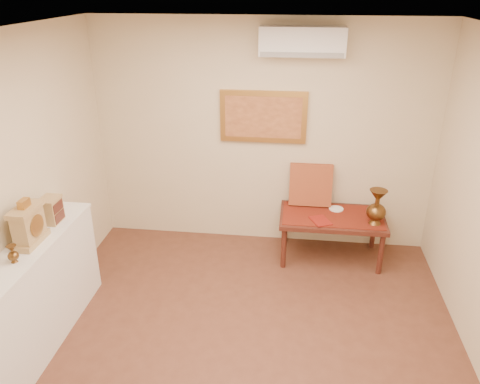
% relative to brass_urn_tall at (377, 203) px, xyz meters
% --- Properties ---
extents(floor, '(4.50, 4.50, 0.00)m').
position_rel_brass_urn_tall_xyz_m(floor, '(-1.31, -1.74, -0.80)').
color(floor, brown).
rests_on(floor, ground).
extents(ceiling, '(4.50, 4.50, 0.00)m').
position_rel_brass_urn_tall_xyz_m(ceiling, '(-1.31, -1.74, 1.90)').
color(ceiling, white).
rests_on(ceiling, ground).
extents(wall_back, '(4.00, 0.02, 2.70)m').
position_rel_brass_urn_tall_xyz_m(wall_back, '(-1.31, 0.51, 0.55)').
color(wall_back, beige).
rests_on(wall_back, ground).
extents(brass_urn_small, '(0.09, 0.09, 0.20)m').
position_rel_brass_urn_tall_xyz_m(brass_urn_small, '(-3.11, -1.83, 0.28)').
color(brass_urn_small, brown).
rests_on(brass_urn_small, display_ledge).
extents(table_cloth, '(1.14, 0.59, 0.01)m').
position_rel_brass_urn_tall_xyz_m(table_cloth, '(-0.46, 0.14, -0.25)').
color(table_cloth, maroon).
rests_on(table_cloth, low_table).
extents(brass_urn_tall, '(0.22, 0.22, 0.49)m').
position_rel_brass_urn_tall_xyz_m(brass_urn_tall, '(0.00, 0.00, 0.00)').
color(brass_urn_tall, brown).
rests_on(brass_urn_tall, table_cloth).
extents(plate, '(0.17, 0.17, 0.01)m').
position_rel_brass_urn_tall_xyz_m(plate, '(-0.40, 0.30, -0.24)').
color(plate, white).
rests_on(plate, table_cloth).
extents(menu, '(0.27, 0.30, 0.01)m').
position_rel_brass_urn_tall_xyz_m(menu, '(-0.60, -0.03, -0.24)').
color(menu, maroon).
rests_on(menu, table_cloth).
extents(cushion, '(0.50, 0.20, 0.51)m').
position_rel_brass_urn_tall_xyz_m(cushion, '(-0.72, 0.41, 0.01)').
color(cushion, maroon).
rests_on(cushion, table_cloth).
extents(display_ledge, '(0.37, 2.02, 0.98)m').
position_rel_brass_urn_tall_xyz_m(display_ledge, '(-3.13, -1.74, -0.31)').
color(display_ledge, silver).
rests_on(display_ledge, floor).
extents(mantel_clock, '(0.17, 0.36, 0.41)m').
position_rel_brass_urn_tall_xyz_m(mantel_clock, '(-3.12, -1.53, 0.35)').
color(mantel_clock, tan).
rests_on(mantel_clock, display_ledge).
extents(wooden_chest, '(0.16, 0.21, 0.24)m').
position_rel_brass_urn_tall_xyz_m(wooden_chest, '(-3.13, -1.15, 0.30)').
color(wooden_chest, tan).
rests_on(wooden_chest, display_ledge).
extents(low_table, '(1.20, 0.70, 0.55)m').
position_rel_brass_urn_tall_xyz_m(low_table, '(-0.46, 0.14, -0.32)').
color(low_table, '#4B1F16').
rests_on(low_table, floor).
extents(painting, '(1.00, 0.06, 0.60)m').
position_rel_brass_urn_tall_xyz_m(painting, '(-1.31, 0.49, 0.80)').
color(painting, '#B27F39').
rests_on(painting, wall_back).
extents(ac_unit, '(0.90, 0.25, 0.30)m').
position_rel_brass_urn_tall_xyz_m(ac_unit, '(-0.91, 0.38, 1.65)').
color(ac_unit, white).
rests_on(ac_unit, wall_back).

